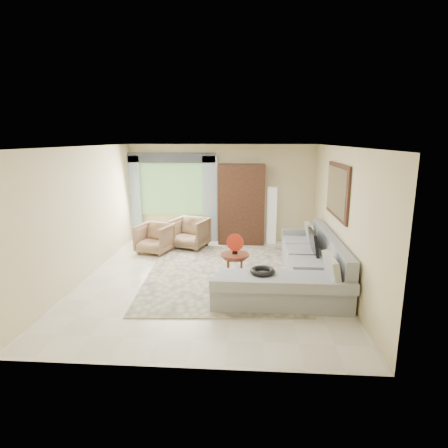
# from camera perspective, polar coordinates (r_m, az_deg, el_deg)

# --- Properties ---
(ground) EXTENTS (6.00, 6.00, 0.00)m
(ground) POSITION_cam_1_polar(r_m,az_deg,el_deg) (7.58, -2.09, -8.32)
(ground) COLOR silver
(ground) RESTS_ON ground
(area_rug) EXTENTS (3.24, 4.18, 0.02)m
(area_rug) POSITION_cam_1_polar(r_m,az_deg,el_deg) (7.83, -0.42, -7.54)
(area_rug) COLOR beige
(area_rug) RESTS_ON ground
(sectional_sofa) EXTENTS (2.30, 3.46, 0.90)m
(sectional_sofa) POSITION_cam_1_polar(r_m,az_deg,el_deg) (7.35, 11.81, -6.94)
(sectional_sofa) COLOR #9B9DA3
(sectional_sofa) RESTS_ON ground
(tv_screen) EXTENTS (0.14, 0.74, 0.48)m
(tv_screen) POSITION_cam_1_polar(r_m,az_deg,el_deg) (7.68, 13.49, -2.74)
(tv_screen) COLOR black
(tv_screen) RESTS_ON sectional_sofa
(garden_hose) EXTENTS (0.43, 0.43, 0.09)m
(garden_hose) POSITION_cam_1_polar(r_m,az_deg,el_deg) (6.44, 5.89, -7.15)
(garden_hose) COLOR black
(garden_hose) RESTS_ON sectional_sofa
(coffee_table) EXTENTS (0.56, 0.56, 0.56)m
(coffee_table) POSITION_cam_1_polar(r_m,az_deg,el_deg) (7.36, 1.66, -6.55)
(coffee_table) COLOR #542516
(coffee_table) RESTS_ON ground
(red_disc) EXTENTS (0.34, 0.10, 0.34)m
(red_disc) POSITION_cam_1_polar(r_m,az_deg,el_deg) (7.21, 1.68, -2.84)
(red_disc) COLOR red
(red_disc) RESTS_ON coffee_table
(armchair_left) EXTENTS (0.95, 0.97, 0.71)m
(armchair_left) POSITION_cam_1_polar(r_m,az_deg,el_deg) (9.31, -10.53, -2.17)
(armchair_left) COLOR #875F4A
(armchair_left) RESTS_ON ground
(armchair_right) EXTENTS (1.05, 1.06, 0.77)m
(armchair_right) POSITION_cam_1_polar(r_m,az_deg,el_deg) (9.59, -5.22, -1.40)
(armchair_right) COLOR #8C6C4C
(armchair_right) RESTS_ON ground
(potted_plant) EXTENTS (0.60, 0.56, 0.54)m
(potted_plant) POSITION_cam_1_polar(r_m,az_deg,el_deg) (10.09, -12.07, -1.59)
(potted_plant) COLOR #999999
(potted_plant) RESTS_ON ground
(armoire) EXTENTS (1.20, 0.55, 2.10)m
(armoire) POSITION_cam_1_polar(r_m,az_deg,el_deg) (9.90, 2.69, 3.03)
(armoire) COLOR black
(armoire) RESTS_ON ground
(floor_lamp) EXTENTS (0.24, 0.24, 1.50)m
(floor_lamp) POSITION_cam_1_polar(r_m,az_deg,el_deg) (10.03, 7.26, 1.33)
(floor_lamp) COLOR silver
(floor_lamp) RESTS_ON ground
(window) EXTENTS (1.80, 0.04, 1.40)m
(window) POSITION_cam_1_polar(r_m,az_deg,el_deg) (10.31, -7.92, 5.29)
(window) COLOR #669E59
(window) RESTS_ON wall_back
(curtain_left) EXTENTS (0.40, 0.08, 2.30)m
(curtain_left) POSITION_cam_1_polar(r_m,az_deg,el_deg) (10.52, -13.59, 3.83)
(curtain_left) COLOR #9EB7CC
(curtain_left) RESTS_ON ground
(curtain_right) EXTENTS (0.40, 0.08, 2.30)m
(curtain_right) POSITION_cam_1_polar(r_m,az_deg,el_deg) (10.09, -2.12, 3.81)
(curtain_right) COLOR #9EB7CC
(curtain_right) RESTS_ON ground
(valance) EXTENTS (2.40, 0.12, 0.26)m
(valance) POSITION_cam_1_polar(r_m,az_deg,el_deg) (10.16, -8.15, 9.99)
(valance) COLOR #1E232D
(valance) RESTS_ON wall_back
(wall_mirror) EXTENTS (0.05, 1.70, 1.05)m
(wall_mirror) POSITION_cam_1_polar(r_m,az_deg,el_deg) (7.64, 16.87, 4.87)
(wall_mirror) COLOR black
(wall_mirror) RESTS_ON wall_right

